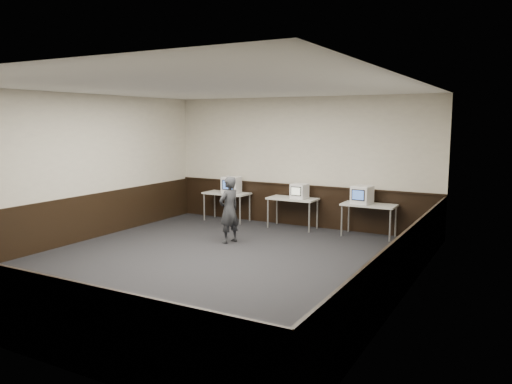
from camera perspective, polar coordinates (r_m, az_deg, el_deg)
floor at (r=9.29m, az=-5.27°, el=-8.24°), size 8.00×8.00×0.00m
ceiling at (r=8.93m, az=-5.54°, el=11.87°), size 8.00×8.00×0.00m
back_wall at (r=12.47m, az=5.02°, el=3.44°), size 7.00×0.00×7.00m
front_wall at (r=6.13m, az=-26.94°, el=-2.25°), size 7.00×0.00×7.00m
left_wall at (r=11.31m, az=-20.24°, el=2.49°), size 0.00×8.00×8.00m
right_wall at (r=7.59m, az=17.02°, el=0.11°), size 0.00×8.00×8.00m
wainscot_back at (r=12.58m, az=4.92°, el=-1.57°), size 6.98×0.04×1.00m
wainscot_front at (r=6.41m, az=-26.15°, el=-11.94°), size 6.98×0.04×1.00m
wainscot_left at (r=11.45m, az=-19.90°, el=-3.00°), size 0.04×7.98×1.00m
wainscot_right at (r=7.81m, az=16.54°, el=-7.89°), size 0.04×7.98×1.00m
wainscot_rail at (r=12.49m, az=4.91°, el=0.77°), size 6.98×0.06×0.04m
desk_left at (r=13.11m, az=-3.36°, el=-0.37°), size 1.20×0.60×0.75m
desk_center at (r=12.21m, az=4.20°, el=-1.00°), size 1.20×0.60×0.75m
desk_right at (r=11.56m, az=12.79°, el=-1.70°), size 1.20×0.60×0.75m
emac_left at (r=13.02m, az=-2.83°, el=0.84°), size 0.49×0.51×0.43m
emac_center at (r=12.11m, az=4.98°, el=0.11°), size 0.38×0.41×0.36m
emac_right at (r=11.52m, az=12.03°, el=-0.32°), size 0.46×0.48×0.41m
person at (r=10.73m, az=-3.10°, el=-2.04°), size 0.47×0.60×1.44m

